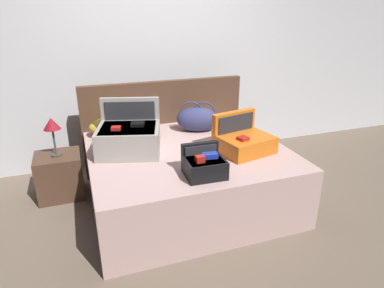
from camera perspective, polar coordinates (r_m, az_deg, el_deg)
ground_plane at (r=3.14m, az=1.73°, el=-13.29°), size 12.00×12.00×0.00m
back_wall at (r=4.18m, az=-6.45°, el=14.81°), size 8.00×0.10×2.60m
bed at (r=3.31m, az=-0.70°, el=-5.46°), size 1.82×1.61×0.57m
headboard at (r=3.97m, az=-4.64°, el=3.05°), size 1.86×0.08×1.06m
hard_case_large at (r=3.15m, az=-10.57°, el=1.25°), size 0.67×0.63×0.46m
hard_case_medium at (r=3.15m, az=8.70°, el=0.60°), size 0.54×0.49×0.34m
hard_case_small at (r=2.67m, az=2.09°, el=-3.56°), size 0.32×0.29×0.24m
duffel_bag at (r=3.63m, az=0.94°, el=4.26°), size 0.51×0.39×0.33m
pillow_near_headboard at (r=3.60m, az=-13.24°, el=2.87°), size 0.51×0.36×0.20m
nightstand at (r=3.71m, az=-21.41°, el=-4.97°), size 0.44×0.40×0.45m
table_lamp at (r=3.52m, az=-22.60°, el=2.85°), size 0.16×0.16×0.39m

